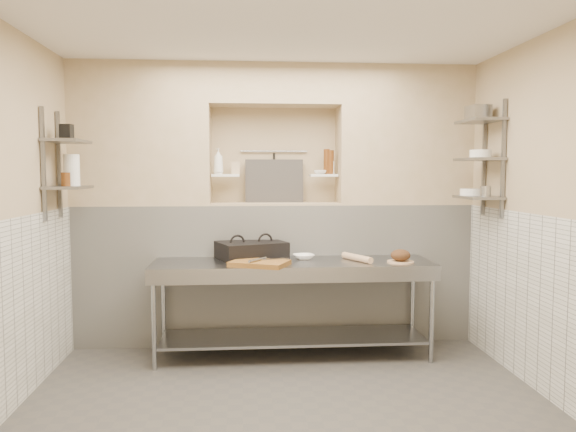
{
  "coord_description": "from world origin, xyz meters",
  "views": [
    {
      "loc": [
        -0.32,
        -3.97,
        1.73
      ],
      "look_at": [
        0.07,
        0.9,
        1.35
      ],
      "focal_mm": 35.0,
      "sensor_mm": 36.0,
      "label": 1
    }
  ],
  "objects": [
    {
      "name": "shelf_rail_left_a",
      "position": [
        -1.98,
        1.25,
        1.8
      ],
      "size": [
        0.03,
        0.03,
        0.95
      ],
      "primitive_type": "cube",
      "color": "slate",
      "rests_on": "wall_left"
    },
    {
      "name": "shelf_rail_left_b",
      "position": [
        -1.98,
        0.85,
        1.8
      ],
      "size": [
        0.03,
        0.03,
        0.95
      ],
      "primitive_type": "cube",
      "color": "slate",
      "rests_on": "wall_left"
    },
    {
      "name": "hanging_steel",
      "position": [
        0.0,
        1.9,
        1.78
      ],
      "size": [
        0.02,
        0.02,
        0.3
      ],
      "primitive_type": "cylinder",
      "color": "black",
      "rests_on": "utensil_rail"
    },
    {
      "name": "wainscot_right",
      "position": [
        1.99,
        0.0,
        0.7
      ],
      "size": [
        0.02,
        3.9,
        1.4
      ],
      "primitive_type": "cube",
      "color": "silver",
      "rests_on": "floor"
    },
    {
      "name": "box_left_upper",
      "position": [
        -1.84,
        1.05,
        2.08
      ],
      "size": [
        0.1,
        0.1,
        0.13
      ],
      "primitive_type": "cube",
      "rotation": [
        0.0,
        0.0,
        -0.1
      ],
      "color": "black",
      "rests_on": "wall_shelf_left_upper"
    },
    {
      "name": "alcove_shelf_right",
      "position": [
        0.5,
        1.75,
        1.7
      ],
      "size": [
        0.28,
        0.16,
        0.02
      ],
      "primitive_type": "cube",
      "color": "white",
      "rests_on": "backwall_lower"
    },
    {
      "name": "wall_shelf_left_upper",
      "position": [
        -1.84,
        1.05,
        2.0
      ],
      "size": [
        0.3,
        0.5,
        0.03
      ],
      "primitive_type": "cube",
      "color": "slate",
      "rests_on": "wall_left"
    },
    {
      "name": "wall_shelf_left_lower",
      "position": [
        -1.84,
        1.05,
        1.6
      ],
      "size": [
        0.3,
        0.5,
        0.02
      ],
      "primitive_type": "cube",
      "color": "slate",
      "rests_on": "wall_left"
    },
    {
      "name": "wall_shelf_right_upper",
      "position": [
        1.84,
        1.05,
        2.2
      ],
      "size": [
        0.3,
        0.5,
        0.03
      ],
      "primitive_type": "cube",
      "color": "slate",
      "rests_on": "wall_right"
    },
    {
      "name": "rolling_pin",
      "position": [
        0.74,
        1.18,
        0.93
      ],
      "size": [
        0.24,
        0.4,
        0.06
      ],
      "primitive_type": "cylinder",
      "rotation": [
        1.57,
        0.0,
        0.45
      ],
      "color": "tan",
      "rests_on": "prep_table"
    },
    {
      "name": "backwall_pillar_right",
      "position": [
        1.33,
        1.75,
        2.1
      ],
      "size": [
        1.35,
        0.4,
        1.4
      ],
      "primitive_type": "cube",
      "color": "tan",
      "rests_on": "backwall_lower"
    },
    {
      "name": "prep_table",
      "position": [
        0.13,
        1.18,
        0.64
      ],
      "size": [
        2.6,
        0.7,
        0.9
      ],
      "color": "gray",
      "rests_on": "floor"
    },
    {
      "name": "knife_blade",
      "position": [
        -0.05,
        1.06,
        0.95
      ],
      "size": [
        0.29,
        0.11,
        0.01
      ],
      "primitive_type": "cube",
      "rotation": [
        0.0,
        0.0,
        0.28
      ],
      "color": "gray",
      "rests_on": "cutting_board"
    },
    {
      "name": "ceiling",
      "position": [
        0.0,
        0.0,
        2.85
      ],
      "size": [
        4.0,
        3.9,
        0.1
      ],
      "primitive_type": "cube",
      "color": "silver",
      "rests_on": "ground"
    },
    {
      "name": "backwall_pillar_left",
      "position": [
        -1.33,
        1.75,
        2.1
      ],
      "size": [
        1.35,
        0.4,
        1.4
      ],
      "primitive_type": "cube",
      "color": "tan",
      "rests_on": "backwall_lower"
    },
    {
      "name": "canister_right",
      "position": [
        1.84,
        0.9,
        1.56
      ],
      "size": [
        0.1,
        0.1,
        0.1
      ],
      "primitive_type": "cylinder",
      "color": "gray",
      "rests_on": "wall_shelf_right_lower"
    },
    {
      "name": "floor",
      "position": [
        0.0,
        0.0,
        -0.05
      ],
      "size": [
        4.0,
        3.9,
        0.1
      ],
      "primitive_type": "cube",
      "color": "#48443F",
      "rests_on": "ground"
    },
    {
      "name": "jar_left",
      "position": [
        -1.84,
        0.99,
        1.67
      ],
      "size": [
        0.08,
        0.08,
        0.12
      ],
      "primitive_type": "cylinder",
      "color": "#542C10",
      "rests_on": "wall_shelf_left_lower"
    },
    {
      "name": "alcove_sill",
      "position": [
        0.0,
        1.75,
        1.41
      ],
      "size": [
        1.3,
        0.4,
        0.02
      ],
      "primitive_type": "cube",
      "color": "tan",
      "rests_on": "backwall_lower"
    },
    {
      "name": "jar_alcove",
      "position": [
        -0.4,
        1.79,
        1.78
      ],
      "size": [
        0.08,
        0.08,
        0.13
      ],
      "primitive_type": "cube",
      "color": "tan",
      "rests_on": "alcove_shelf_left"
    },
    {
      "name": "condiment_b",
      "position": [
        0.53,
        1.75,
        1.84
      ],
      "size": [
        0.06,
        0.06,
        0.25
      ],
      "primitive_type": "cylinder",
      "color": "#542C10",
      "rests_on": "alcove_shelf_right"
    },
    {
      "name": "bowl_right",
      "position": [
        1.84,
        1.21,
        1.54
      ],
      "size": [
        0.21,
        0.21,
        0.06
      ],
      "primitive_type": "cylinder",
      "color": "white",
      "rests_on": "wall_shelf_right_lower"
    },
    {
      "name": "utensil_rail",
      "position": [
        0.0,
        1.92,
        1.95
      ],
      "size": [
        0.7,
        0.02,
        0.02
      ],
      "primitive_type": "cylinder",
      "rotation": [
        0.0,
        1.57,
        0.0
      ],
      "color": "gray",
      "rests_on": "wall_back"
    },
    {
      "name": "jug_left",
      "position": [
        -1.84,
        1.16,
        1.75
      ],
      "size": [
        0.14,
        0.14,
        0.28
      ],
      "primitive_type": "cylinder",
      "color": "white",
      "rests_on": "wall_shelf_left_lower"
    },
    {
      "name": "mixing_bowl",
      "position": [
        0.25,
        1.32,
        0.92
      ],
      "size": [
        0.24,
        0.24,
        0.05
      ],
      "primitive_type": "imported",
      "rotation": [
        0.0,
        0.0,
        0.22
      ],
      "color": "white",
      "rests_on": "prep_table"
    },
    {
      "name": "bread_board",
      "position": [
        1.12,
        1.06,
        0.91
      ],
      "size": [
        0.25,
        0.25,
        0.01
      ],
      "primitive_type": "cylinder",
      "color": "tan",
      "rests_on": "prep_table"
    },
    {
      "name": "basket_right",
      "position": [
        1.84,
        1.1,
        2.28
      ],
      "size": [
        0.19,
        0.22,
        0.13
      ],
      "primitive_type": "cube",
      "rotation": [
        0.0,
        0.0,
        0.08
      ],
      "color": "gray",
      "rests_on": "wall_shelf_right_upper"
    },
    {
      "name": "bowl_right_mid",
      "position": [
        1.84,
        1.02,
        1.9
      ],
      "size": [
        0.2,
        0.2,
        0.07
      ],
      "primitive_type": "cylinder",
      "color": "white",
      "rests_on": "wall_shelf_right_mid"
    },
    {
      "name": "wall_right",
      "position": [
        2.05,
        0.0,
        1.4
      ],
      "size": [
        0.1,
        3.9,
        2.8
      ],
      "primitive_type": "cube",
      "color": "tan",
      "rests_on": "ground"
    },
    {
      "name": "backwall_lower",
      "position": [
        0.0,
        1.75,
        0.7
      ],
      "size": [
        4.0,
        0.4,
        1.4
      ],
      "primitive_type": "cube",
      "color": "silver",
      "rests_on": "floor"
    },
    {
      "name": "bottle_soap",
      "position": [
        -0.57,
        1.71,
        1.84
      ],
      "size": [
        0.13,
        0.13,
        0.26
      ],
      "primitive_type": "imported",
      "rotation": [
        0.0,
        0.0,
        -0.34
      ],
      "color": "white",
      "rests_on": "alcove_shelf_left"
    },
    {
      "name": "condiment_c",
      "position": [
        0.57,
        1.75,
        1.78
      ],
      "size": [
        0.08,
        0.08,
        0.13
      ],
      "primitive_type": "cylinder",
      "color": "white",
      "rests_on": "alcove_shelf_right"
    },
    {
      "name": "wainscot_left",
      "position": [
        -1.99,
        0.0,
        0.7
      ],
      "size": [
        0.02,
        3.9,
        1.4
      ],
      "primitive_type": "cube",
      "color": "silver",
      "rests_on": "floor"
    },
    {
      "name": "wall_back",
      "position": [
        0.0,
        2.0,
        1.4
      ],
      "size": [
        4.0,
        0.1,
        2.8
      ],
      "primitive_type": "cube",
      "color": "tan",
      "rests_on": "ground"
    },
    {
      "name": "wall_shelf_right_mid",
      "position": [
        1.84,
        1.05,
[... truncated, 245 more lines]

